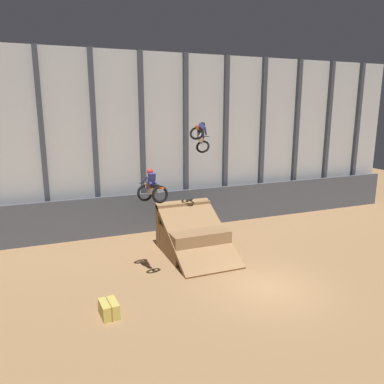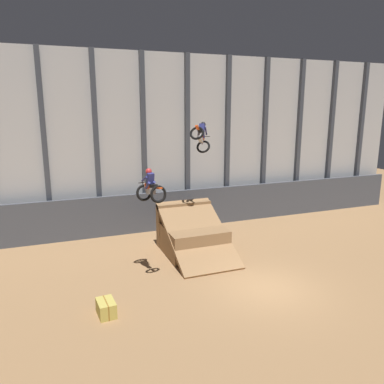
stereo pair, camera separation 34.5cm
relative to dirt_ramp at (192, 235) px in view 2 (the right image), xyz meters
The scene contains 7 objects.
ground_plane 5.39m from the dirt_ramp, 74.40° to the right, with size 60.00×60.00×0.00m, color #9E754C.
arena_back_wall 6.60m from the dirt_ramp, 72.99° to the left, with size 32.00×0.40×10.58m.
lower_barrier 4.17m from the dirt_ramp, 69.88° to the left, with size 31.36×0.20×2.39m.
dirt_ramp is the anchor object (origin of this frame).
rider_bike_left_air 4.88m from the dirt_ramp, 138.86° to the right, with size 1.03×1.79×1.55m.
rider_bike_right_air 5.17m from the dirt_ramp, 28.69° to the left, with size 1.60×1.76×1.67m.
hay_bale_trackside 7.06m from the dirt_ramp, 136.96° to the right, with size 0.66×0.94×0.57m.
Camera 2 is at (-8.04, -12.30, 7.39)m, focal length 35.00 mm.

